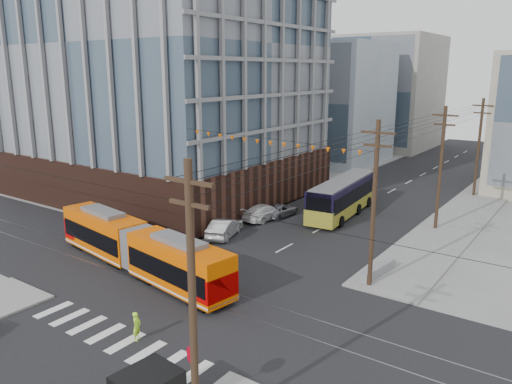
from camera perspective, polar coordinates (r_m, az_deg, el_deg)
ground at (r=30.45m, az=-11.31°, el=-13.75°), size 160.00×160.00×0.00m
office_building at (r=58.89m, az=-10.59°, el=13.86°), size 30.00×25.00×28.60m
bg_bldg_nw_near at (r=79.57m, az=7.55°, el=10.05°), size 18.00×16.00×18.00m
bg_bldg_nw_far at (r=96.55m, az=14.84°, el=10.93°), size 16.00×18.00×20.00m
utility_pole_near at (r=18.80m, az=-7.25°, el=-12.94°), size 0.30×0.30×11.00m
utility_pole_far at (r=75.63m, az=26.39°, el=5.90°), size 0.30×0.30×11.00m
streetcar at (r=36.40m, az=-13.27°, el=-6.22°), size 18.06×5.30×3.45m
city_bus at (r=50.09m, az=10.00°, el=-0.47°), size 3.93×13.04×3.64m
parked_car_silver at (r=42.99m, az=-3.62°, el=-4.08°), size 3.05×5.10×1.59m
parked_car_white at (r=47.79m, az=0.94°, el=-2.29°), size 2.34×5.21×1.48m
parked_car_grey at (r=48.94m, az=2.82°, el=-2.09°), size 2.28×4.42×1.19m
pedestrian at (r=27.94m, az=-13.47°, el=-14.68°), size 0.57×0.68×1.59m
stop_sign at (r=22.21m, az=-7.28°, el=-20.69°), size 1.08×1.08×2.78m
jersey_barrier at (r=35.97m, az=13.74°, el=-8.77°), size 1.38×4.01×0.79m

